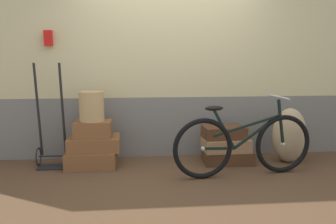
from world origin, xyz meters
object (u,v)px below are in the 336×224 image
(suitcase_2, at_px, (93,129))
(wicker_basket, at_px, (92,106))
(suitcase_5, at_px, (224,132))
(suitcase_0, at_px, (92,158))
(bicycle, at_px, (244,145))
(suitcase_1, at_px, (94,143))
(suitcase_3, at_px, (227,156))
(suitcase_4, at_px, (226,144))
(burlap_sack, at_px, (289,135))
(luggage_trolley, at_px, (52,140))

(suitcase_2, distance_m, wicker_basket, 0.29)
(suitcase_5, bearing_deg, suitcase_0, 176.17)
(wicker_basket, distance_m, bicycle, 1.94)
(bicycle, bearing_deg, suitcase_1, 163.56)
(suitcase_3, xyz_separation_m, bicycle, (0.05, -0.52, 0.29))
(suitcase_2, height_order, suitcase_4, suitcase_2)
(suitcase_1, relative_size, suitcase_5, 1.20)
(suitcase_5, bearing_deg, suitcase_1, 175.83)
(suitcase_0, relative_size, suitcase_4, 1.05)
(suitcase_5, height_order, burlap_sack, burlap_sack)
(luggage_trolley, height_order, bicycle, luggage_trolley)
(suitcase_1, bearing_deg, burlap_sack, -3.04)
(suitcase_3, bearing_deg, suitcase_0, -178.92)
(suitcase_1, bearing_deg, suitcase_2, -101.86)
(suitcase_0, distance_m, suitcase_2, 0.39)
(suitcase_0, relative_size, suitcase_2, 1.35)
(suitcase_0, xyz_separation_m, suitcase_2, (0.04, -0.01, 0.39))
(suitcase_5, relative_size, wicker_basket, 1.45)
(suitcase_1, xyz_separation_m, bicycle, (1.81, -0.53, 0.08))
(suitcase_0, distance_m, luggage_trolley, 0.57)
(suitcase_0, relative_size, suitcase_3, 0.98)
(suitcase_2, bearing_deg, suitcase_0, 164.80)
(suitcase_1, distance_m, bicycle, 1.89)
(suitcase_3, xyz_separation_m, wicker_basket, (-1.77, -0.01, 0.70))
(suitcase_4, xyz_separation_m, bicycle, (0.08, -0.50, 0.12))
(suitcase_0, height_order, suitcase_1, suitcase_1)
(bicycle, bearing_deg, luggage_trolley, 165.93)
(suitcase_1, relative_size, suitcase_4, 1.09)
(suitcase_4, relative_size, suitcase_5, 1.10)
(burlap_sack, bearing_deg, suitcase_2, 179.05)
(suitcase_2, height_order, luggage_trolley, luggage_trolley)
(bicycle, bearing_deg, suitcase_0, 164.18)
(suitcase_1, height_order, luggage_trolley, luggage_trolley)
(suitcase_0, xyz_separation_m, bicycle, (1.85, -0.52, 0.27))
(suitcase_4, distance_m, burlap_sack, 0.86)
(suitcase_3, xyz_separation_m, burlap_sack, (0.83, -0.05, 0.28))
(luggage_trolley, xyz_separation_m, bicycle, (2.36, -0.59, 0.03))
(suitcase_5, bearing_deg, suitcase_3, -7.33)
(suitcase_2, height_order, wicker_basket, wicker_basket)
(suitcase_0, relative_size, luggage_trolley, 0.47)
(suitcase_3, height_order, suitcase_5, suitcase_5)
(wicker_basket, xyz_separation_m, luggage_trolley, (-0.53, 0.08, -0.44))
(wicker_basket, xyz_separation_m, bicycle, (1.82, -0.51, -0.41))
(suitcase_3, bearing_deg, suitcase_1, -179.26)
(suitcase_1, bearing_deg, wicker_basket, -127.06)
(suitcase_3, relative_size, suitcase_4, 1.06)
(suitcase_2, height_order, burlap_sack, burlap_sack)
(suitcase_3, xyz_separation_m, suitcase_5, (-0.06, 0.00, 0.33))
(burlap_sack, bearing_deg, suitcase_4, 177.68)
(suitcase_0, distance_m, suitcase_3, 1.80)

